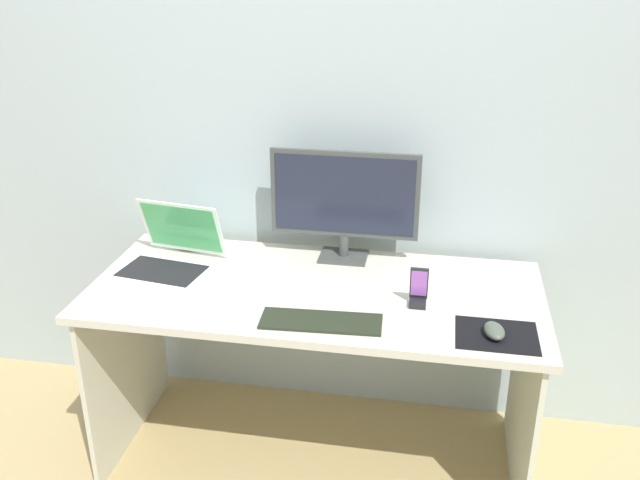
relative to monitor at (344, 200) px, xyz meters
The scene contains 10 objects.
ground_plane 1.00m from the monitor, 102.91° to the right, with size 8.00×8.00×0.00m, color tan.
wall_back 0.33m from the monitor, 112.04° to the left, with size 6.00×0.04×2.50m, color #9EAFAF.
desk 0.46m from the monitor, 102.91° to the right, with size 1.58×0.71×0.73m.
monitor is the anchor object (origin of this frame).
laptop 0.68m from the monitor, 161.62° to the right, with size 0.37×0.35×0.23m.
fishbowl 0.63m from the monitor, behind, with size 0.15×0.15×0.15m, color silver.
keyboard_external 0.55m from the monitor, 89.73° to the right, with size 0.39×0.13×0.01m, color black.
mousepad 0.76m from the monitor, 41.03° to the right, with size 0.25×0.20×0.00m, color black.
mouse 0.76m from the monitor, 42.08° to the right, with size 0.06×0.10×0.04m, color #485446.
phone_in_dock 0.48m from the monitor, 47.36° to the right, with size 0.06×0.05×0.14m.
Camera 1 is at (0.40, -2.11, 1.84)m, focal length 38.84 mm.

